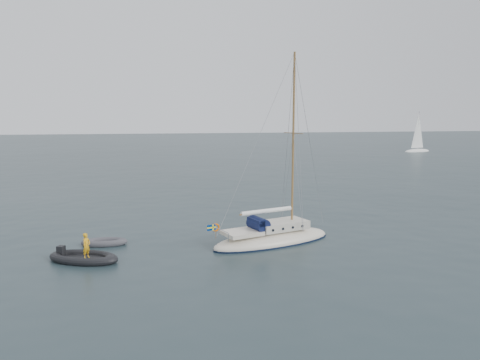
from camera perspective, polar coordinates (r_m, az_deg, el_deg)
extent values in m
plane|color=black|center=(31.00, 2.26, -7.38)|extent=(300.00, 300.00, 0.00)
ellipsoid|color=beige|center=(30.50, 3.99, -7.39)|extent=(8.44, 2.63, 1.41)
cube|color=beige|center=(30.41, 5.22, -5.57)|extent=(3.38, 1.78, 0.52)
cube|color=beige|center=(29.84, -0.22, -6.10)|extent=(2.25, 1.78, 0.23)
cylinder|color=#0F173B|center=(29.95, 2.00, -5.25)|extent=(0.90, 1.55, 0.90)
cube|color=#0F173B|center=(29.87, 1.65, -4.91)|extent=(0.42, 1.55, 0.38)
cylinder|color=olive|center=(29.80, 6.93, 4.57)|extent=(0.14, 0.14, 11.25)
cylinder|color=olive|center=(29.77, 6.95, 5.65)|extent=(0.05, 2.06, 0.05)
cylinder|color=olive|center=(29.91, 3.15, -3.81)|extent=(3.94, 0.09, 0.09)
cylinder|color=white|center=(29.90, 3.15, -3.72)|extent=(3.66, 0.26, 0.26)
cylinder|color=#9D9CA4|center=(29.54, -3.11, -5.46)|extent=(0.04, 2.06, 0.04)
torus|color=#EC5E00|center=(30.08, -3.32, -5.21)|extent=(0.51, 0.09, 0.51)
cylinder|color=olive|center=(29.53, -3.74, -5.66)|extent=(0.03, 0.03, 0.84)
cube|color=navy|center=(29.44, -4.29, -5.14)|extent=(0.56, 0.02, 0.36)
cube|color=yellow|center=(29.44, -4.29, -5.14)|extent=(0.58, 0.03, 0.08)
cube|color=yellow|center=(29.45, -4.09, -5.14)|extent=(0.08, 0.03, 0.38)
cylinder|color=black|center=(30.97, 2.60, -5.28)|extent=(0.17, 0.06, 0.17)
cylinder|color=black|center=(29.27, 3.35, -6.10)|extent=(0.17, 0.06, 0.17)
cylinder|color=black|center=(31.14, 3.95, -5.22)|extent=(0.17, 0.06, 0.17)
cylinder|color=black|center=(29.45, 4.78, -6.03)|extent=(0.17, 0.06, 0.17)
cylinder|color=black|center=(31.32, 5.29, -5.16)|extent=(0.17, 0.06, 0.17)
cylinder|color=black|center=(29.64, 6.19, -5.95)|extent=(0.17, 0.06, 0.17)
cylinder|color=black|center=(31.52, 6.61, -5.09)|extent=(0.17, 0.06, 0.17)
cylinder|color=black|center=(29.85, 7.59, -5.88)|extent=(0.17, 0.06, 0.17)
cube|color=#48484D|center=(31.16, -16.21, -7.40)|extent=(1.75, 0.72, 0.10)
cube|color=black|center=(28.26, -18.52, -9.09)|extent=(2.59, 1.08, 0.13)
cube|color=black|center=(28.42, -21.38, -8.43)|extent=(0.38, 0.38, 0.65)
imported|color=gold|center=(28.01, -18.16, -7.58)|extent=(0.43, 0.58, 1.46)
ellipsoid|color=white|center=(104.33, 20.78, 3.27)|extent=(6.68, 2.23, 1.11)
cylinder|color=#9D9CA4|center=(104.07, 20.90, 5.68)|extent=(0.11, 0.11, 7.80)
cone|color=white|center=(104.04, 20.88, 5.68)|extent=(3.56, 3.56, 7.24)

